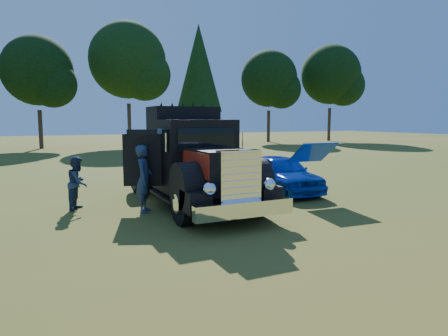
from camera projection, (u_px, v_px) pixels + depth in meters
ground at (216, 215)px, 10.93m from camera, size 120.00×120.00×0.00m
treeline at (40, 57)px, 32.37m from camera, size 66.14×23.52×13.33m
diamond_t_truck at (193, 164)px, 12.06m from camera, size 3.31×7.16×3.00m
hotrod_coupe at (281, 173)px, 14.32m from camera, size 1.79×4.22×1.89m
spectator_near at (144, 179)px, 11.18m from camera, size 0.69×0.82×1.90m
spectator_far at (78, 183)px, 11.58m from camera, size 0.84×0.92×1.55m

